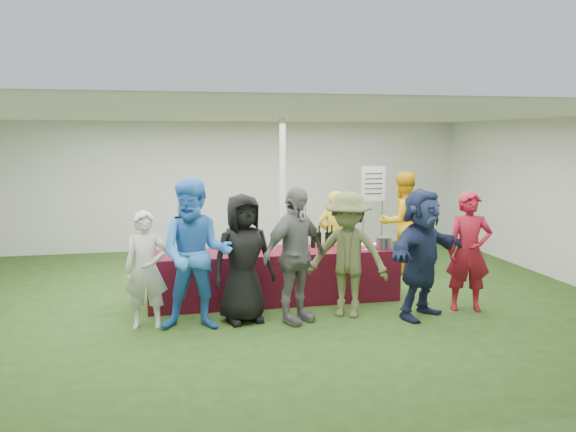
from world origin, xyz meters
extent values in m
plane|color=#284719|center=(0.00, 0.00, 0.00)|extent=(60.00, 60.00, 0.00)
plane|color=white|center=(0.00, 4.00, 1.35)|extent=(10.00, 0.00, 10.00)
plane|color=white|center=(0.00, -4.00, 1.35)|extent=(10.00, 0.00, 10.00)
plane|color=white|center=(5.00, 0.00, 1.35)|extent=(0.00, 8.00, 8.00)
plane|color=white|center=(0.00, 0.00, 2.70)|extent=(10.00, 10.00, 0.00)
cylinder|color=silver|center=(0.50, 1.20, 1.35)|extent=(0.10, 0.10, 2.70)
cube|color=#521322|center=(0.13, -0.08, 0.38)|extent=(3.60, 0.80, 0.75)
cylinder|color=black|center=(0.39, 0.07, 0.86)|extent=(0.07, 0.07, 0.22)
cylinder|color=black|center=(0.39, 0.07, 1.01)|extent=(0.03, 0.03, 0.08)
cylinder|color=maroon|center=(0.39, 0.07, 1.06)|extent=(0.03, 0.03, 0.02)
cylinder|color=black|center=(0.51, 0.11, 0.86)|extent=(0.07, 0.07, 0.22)
cylinder|color=black|center=(0.51, 0.11, 1.01)|extent=(0.03, 0.03, 0.08)
cylinder|color=maroon|center=(0.51, 0.11, 1.06)|extent=(0.03, 0.03, 0.02)
cylinder|color=black|center=(0.73, 0.04, 0.86)|extent=(0.07, 0.07, 0.22)
cylinder|color=black|center=(0.73, 0.04, 1.01)|extent=(0.03, 0.03, 0.08)
cylinder|color=maroon|center=(0.73, 0.04, 1.06)|extent=(0.03, 0.03, 0.02)
cylinder|color=black|center=(0.83, 0.07, 0.86)|extent=(0.07, 0.07, 0.22)
cylinder|color=black|center=(0.83, 0.07, 1.01)|extent=(0.03, 0.03, 0.08)
cylinder|color=maroon|center=(0.83, 0.07, 1.06)|extent=(0.03, 0.03, 0.02)
cylinder|color=black|center=(0.95, 0.04, 0.86)|extent=(0.07, 0.07, 0.22)
cylinder|color=black|center=(0.95, 0.04, 1.01)|extent=(0.03, 0.03, 0.08)
cylinder|color=maroon|center=(0.95, 0.04, 1.06)|extent=(0.03, 0.03, 0.02)
cylinder|color=black|center=(1.04, 0.08, 0.86)|extent=(0.07, 0.07, 0.22)
cylinder|color=black|center=(1.04, 0.08, 1.01)|extent=(0.03, 0.03, 0.08)
cylinder|color=maroon|center=(1.04, 0.08, 1.06)|extent=(0.03, 0.03, 0.02)
cylinder|color=silver|center=(-1.29, -0.32, 0.75)|extent=(0.06, 0.06, 0.00)
cylinder|color=silver|center=(-1.29, -0.32, 0.79)|extent=(0.01, 0.01, 0.07)
cylinder|color=silver|center=(-1.29, -0.32, 0.87)|extent=(0.06, 0.06, 0.08)
cylinder|color=#4E0814|center=(-1.29, -0.32, 0.84)|extent=(0.05, 0.05, 0.02)
cylinder|color=silver|center=(-0.98, -0.38, 0.75)|extent=(0.06, 0.06, 0.00)
cylinder|color=silver|center=(-0.98, -0.38, 0.79)|extent=(0.01, 0.01, 0.07)
cylinder|color=silver|center=(-0.98, -0.38, 0.87)|extent=(0.06, 0.06, 0.08)
cylinder|color=#4E0814|center=(-0.98, -0.38, 0.84)|extent=(0.05, 0.05, 0.02)
cylinder|color=silver|center=(-0.69, -0.33, 0.75)|extent=(0.06, 0.06, 0.00)
cylinder|color=silver|center=(-0.69, -0.33, 0.79)|extent=(0.01, 0.01, 0.07)
cylinder|color=silver|center=(-0.69, -0.33, 0.87)|extent=(0.06, 0.06, 0.08)
cylinder|color=#4E0814|center=(-0.69, -0.33, 0.84)|extent=(0.05, 0.05, 0.02)
cylinder|color=silver|center=(-0.23, -0.33, 0.75)|extent=(0.06, 0.06, 0.00)
cylinder|color=silver|center=(-0.23, -0.33, 0.79)|extent=(0.01, 0.01, 0.07)
cylinder|color=silver|center=(-0.23, -0.33, 0.87)|extent=(0.06, 0.06, 0.08)
cylinder|color=#4E0814|center=(-0.23, -0.33, 0.84)|extent=(0.05, 0.05, 0.02)
cylinder|color=silver|center=(1.45, -0.29, 0.75)|extent=(0.06, 0.06, 0.00)
cylinder|color=silver|center=(1.45, -0.29, 0.79)|extent=(0.01, 0.01, 0.07)
cylinder|color=silver|center=(1.45, -0.29, 0.87)|extent=(0.06, 0.06, 0.08)
cylinder|color=#4E0814|center=(1.45, -0.29, 0.84)|extent=(0.05, 0.05, 0.02)
cylinder|color=silver|center=(-0.41, -0.34, 0.75)|extent=(0.06, 0.06, 0.00)
cylinder|color=silver|center=(-0.41, -0.34, 0.79)|extent=(0.01, 0.01, 0.07)
cylinder|color=silver|center=(-0.41, -0.34, 0.87)|extent=(0.06, 0.06, 0.08)
cylinder|color=silver|center=(0.13, 0.00, 0.85)|extent=(0.07, 0.07, 0.20)
cylinder|color=silver|center=(0.13, 0.00, 0.96)|extent=(0.03, 0.03, 0.03)
cube|color=white|center=(1.61, -0.03, 0.77)|extent=(0.25, 0.18, 0.03)
cylinder|color=slate|center=(1.72, -0.30, 0.84)|extent=(0.23, 0.23, 0.18)
cylinder|color=slate|center=(2.44, 2.68, 0.55)|extent=(0.02, 0.02, 1.10)
cylinder|color=slate|center=(2.84, 2.68, 0.55)|extent=(0.02, 0.02, 1.10)
cube|color=white|center=(2.64, 2.68, 1.45)|extent=(0.50, 0.02, 0.70)
cube|color=black|center=(2.64, 2.66, 1.65)|extent=(0.36, 0.01, 0.02)
cube|color=black|center=(2.64, 2.66, 1.55)|extent=(0.36, 0.01, 0.02)
cube|color=black|center=(2.64, 2.66, 1.45)|extent=(0.36, 0.01, 0.02)
cube|color=black|center=(2.64, 2.66, 1.35)|extent=(0.36, 0.01, 0.02)
cube|color=black|center=(2.64, 2.66, 1.25)|extent=(0.36, 0.01, 0.02)
imported|color=gold|center=(1.27, 0.75, 0.76)|extent=(0.59, 0.42, 1.52)
imported|color=gold|center=(2.62, 1.17, 0.89)|extent=(0.96, 0.81, 1.79)
imported|color=beige|center=(-1.65, -0.88, 0.74)|extent=(0.56, 0.39, 1.48)
imported|color=blue|center=(-1.04, -1.07, 0.94)|extent=(1.01, 0.84, 1.89)
imported|color=black|center=(-0.43, -0.90, 0.84)|extent=(0.92, 0.71, 1.67)
imported|color=slate|center=(0.22, -1.05, 0.88)|extent=(1.10, 0.91, 1.76)
imported|color=#525931|center=(0.96, -0.96, 0.84)|extent=(1.25, 1.08, 1.67)
imported|color=#1B2546|center=(1.90, -1.20, 0.86)|extent=(1.63, 1.29, 1.73)
imported|color=maroon|center=(2.67, -1.05, 0.83)|extent=(0.69, 0.55, 1.65)
camera|label=1|loc=(-1.29, -7.94, 2.40)|focal=35.00mm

